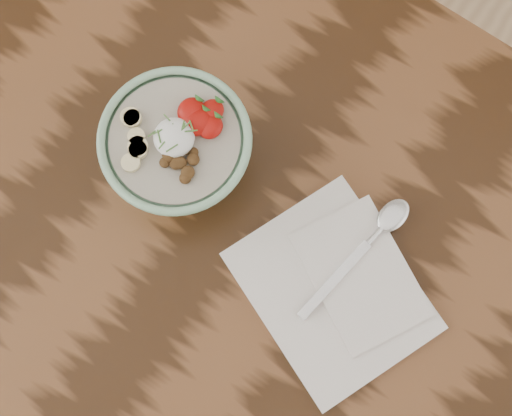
# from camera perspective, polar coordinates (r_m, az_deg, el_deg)

# --- Properties ---
(table) EXTENTS (1.60, 0.90, 0.75)m
(table) POSITION_cam_1_polar(r_m,az_deg,el_deg) (0.99, -3.58, -3.74)
(table) COLOR black
(table) RESTS_ON ground
(breakfast_bowl) EXTENTS (0.18, 0.18, 0.12)m
(breakfast_bowl) POSITION_cam_1_polar(r_m,az_deg,el_deg) (0.87, -6.24, 4.75)
(breakfast_bowl) COLOR #8ABA95
(breakfast_bowl) RESTS_ON table
(napkin) EXTENTS (0.28, 0.26, 0.01)m
(napkin) POSITION_cam_1_polar(r_m,az_deg,el_deg) (0.89, 6.60, -6.32)
(napkin) COLOR white
(napkin) RESTS_ON table
(spoon) EXTENTS (0.05, 0.20, 0.01)m
(spoon) POSITION_cam_1_polar(r_m,az_deg,el_deg) (0.90, 9.78, -1.86)
(spoon) COLOR silver
(spoon) RESTS_ON napkin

